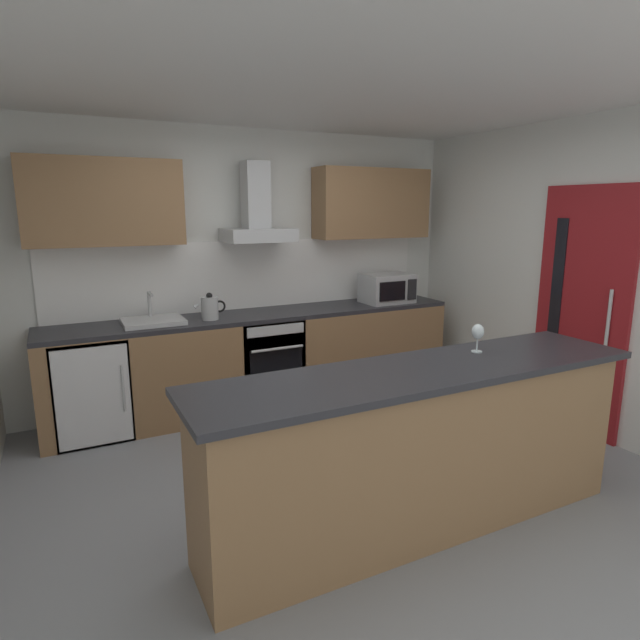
% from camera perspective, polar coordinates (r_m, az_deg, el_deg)
% --- Properties ---
extents(ground, '(5.39, 4.95, 0.02)m').
position_cam_1_polar(ground, '(3.84, 3.11, -17.17)').
color(ground, gray).
extents(ceiling, '(5.39, 4.95, 0.02)m').
position_cam_1_polar(ceiling, '(3.43, 3.65, 24.57)').
color(ceiling, white).
extents(wall_back, '(5.39, 0.12, 2.60)m').
position_cam_1_polar(wall_back, '(5.24, -7.90, 5.77)').
color(wall_back, silver).
rests_on(wall_back, ground).
extents(wall_right, '(0.12, 4.95, 2.60)m').
position_cam_1_polar(wall_right, '(4.92, 26.76, 4.19)').
color(wall_right, silver).
rests_on(wall_right, ground).
extents(backsplash_tile, '(3.73, 0.02, 0.66)m').
position_cam_1_polar(backsplash_tile, '(5.18, -7.62, 4.93)').
color(backsplash_tile, white).
extents(counter_back, '(3.86, 0.60, 0.90)m').
position_cam_1_polar(counter_back, '(5.06, -6.22, -4.26)').
color(counter_back, olive).
rests_on(counter_back, ground).
extents(counter_island, '(2.72, 0.64, 0.99)m').
position_cam_1_polar(counter_island, '(3.19, 10.86, -13.52)').
color(counter_island, olive).
rests_on(counter_island, ground).
extents(upper_cabinets, '(3.81, 0.32, 0.70)m').
position_cam_1_polar(upper_cabinets, '(4.99, -7.23, 12.50)').
color(upper_cabinets, olive).
extents(side_door, '(0.08, 0.85, 2.05)m').
position_cam_1_polar(side_door, '(4.87, 26.49, 0.87)').
color(side_door, maroon).
rests_on(side_door, ground).
extents(oven, '(0.60, 0.62, 0.80)m').
position_cam_1_polar(oven, '(5.03, -5.98, -4.21)').
color(oven, slate).
rests_on(oven, ground).
extents(refrigerator, '(0.58, 0.60, 0.85)m').
position_cam_1_polar(refrigerator, '(4.75, -23.64, -6.64)').
color(refrigerator, white).
rests_on(refrigerator, ground).
extents(microwave, '(0.50, 0.38, 0.30)m').
position_cam_1_polar(microwave, '(5.49, 7.31, 3.45)').
color(microwave, '#B7BABC').
rests_on(microwave, counter_back).
extents(sink, '(0.50, 0.40, 0.26)m').
position_cam_1_polar(sink, '(4.68, -17.70, -0.05)').
color(sink, silver).
rests_on(sink, counter_back).
extents(kettle, '(0.29, 0.15, 0.24)m').
position_cam_1_polar(kettle, '(4.72, -11.88, 1.32)').
color(kettle, '#B7BABC').
rests_on(kettle, counter_back).
extents(range_hood, '(0.62, 0.45, 0.72)m').
position_cam_1_polar(range_hood, '(4.95, -6.86, 11.09)').
color(range_hood, '#B7BABC').
extents(wine_glass, '(0.08, 0.08, 0.18)m').
position_cam_1_polar(wine_glass, '(3.39, 16.78, -1.34)').
color(wine_glass, silver).
rests_on(wine_glass, counter_island).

